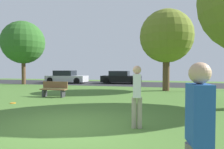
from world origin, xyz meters
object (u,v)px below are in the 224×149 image
at_px(parked_car_silver, 66,77).
at_px(oak_tree_center, 23,43).
at_px(parked_car_black, 121,78).
at_px(person_walking, 137,93).
at_px(frisbee_disc, 13,103).
at_px(person_bystander, 199,133).
at_px(park_bench, 54,89).
at_px(oak_tree_left, 166,37).

bearing_deg(parked_car_silver, oak_tree_center, -141.14).
bearing_deg(parked_car_black, person_walking, -76.98).
bearing_deg(frisbee_disc, oak_tree_center, 124.98).
bearing_deg(person_bystander, park_bench, 28.68).
distance_m(frisbee_disc, parked_car_black, 13.69).
distance_m(parked_car_silver, parked_car_black, 6.17).
relative_size(parked_car_silver, parked_car_black, 1.07).
height_order(person_bystander, parked_car_black, person_bystander).
bearing_deg(frisbee_disc, person_walking, -22.36).
bearing_deg(oak_tree_center, person_bystander, -47.92).
height_order(parked_car_black, park_bench, parked_car_black).
relative_size(parked_car_black, park_bench, 2.66).
height_order(person_bystander, park_bench, person_bystander).
bearing_deg(oak_tree_center, oak_tree_left, -10.23).
xyz_separation_m(person_bystander, park_bench, (-6.62, 8.46, -0.54)).
relative_size(person_bystander, park_bench, 1.12).
xyz_separation_m(oak_tree_left, parked_car_silver, (-10.80, 5.34, -3.40)).
bearing_deg(parked_car_black, oak_tree_left, -52.34).
xyz_separation_m(person_walking, frisbee_disc, (-6.32, 2.60, -0.99)).
relative_size(oak_tree_center, park_bench, 4.06).
height_order(oak_tree_left, oak_tree_center, oak_tree_center).
relative_size(person_walking, parked_car_black, 0.42).
relative_size(person_walking, parked_car_silver, 0.39).
distance_m(oak_tree_left, parked_car_black, 8.36).
bearing_deg(person_walking, oak_tree_left, -12.89).
height_order(person_bystander, parked_car_silver, person_bystander).
bearing_deg(park_bench, frisbee_disc, 72.04).
relative_size(oak_tree_center, parked_car_silver, 1.43).
relative_size(frisbee_disc, parked_car_black, 0.06).
bearing_deg(oak_tree_center, parked_car_black, 19.92).
bearing_deg(park_bench, person_bystander, 128.04).
xyz_separation_m(oak_tree_center, person_walking, (13.28, -12.55, -3.30)).
bearing_deg(person_bystander, frisbee_disc, 41.78).
bearing_deg(person_walking, person_bystander, -169.35).
height_order(oak_tree_center, parked_car_black, oak_tree_center).
bearing_deg(person_walking, parked_car_silver, 25.31).
bearing_deg(parked_car_black, parked_car_silver, -173.51).
relative_size(person_bystander, parked_car_silver, 0.39).
xyz_separation_m(oak_tree_center, frisbee_disc, (6.96, -9.95, -4.29)).
bearing_deg(person_walking, oak_tree_center, 39.22).
bearing_deg(park_bench, parked_car_black, -99.39).
relative_size(person_walking, park_bench, 1.12).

